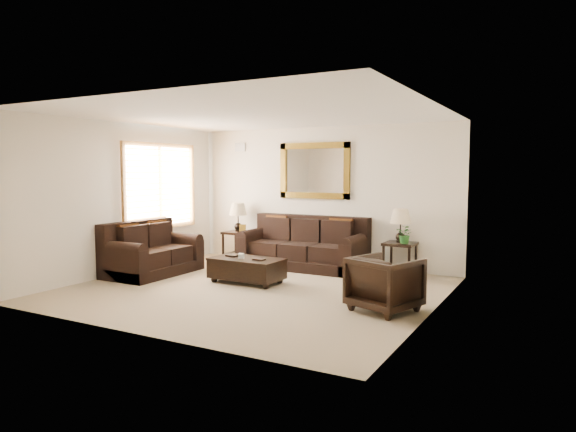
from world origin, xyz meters
The scene contains 11 objects.
room centered at (0.00, 0.00, 1.35)m, with size 5.51×5.01×2.71m.
window centered at (-2.70, 0.90, 1.55)m, with size 0.07×1.96×1.66m.
mirror centered at (-0.15, 2.47, 1.85)m, with size 1.50×0.06×1.10m.
air_vent centered at (-1.90, 2.48, 2.35)m, with size 0.25×0.02×0.18m, color #999999.
sofa centered at (-0.15, 2.03, 0.35)m, with size 2.39×1.03×0.98m.
loveseat centered at (-2.29, 0.16, 0.35)m, with size 1.00×1.68×0.94m.
end_table_left centered at (-1.77, 2.19, 0.77)m, with size 0.54×0.54×1.18m.
end_table_right centered at (1.68, 2.19, 0.77)m, with size 0.53×0.53×1.18m.
coffee_table centered at (-0.36, 0.36, 0.25)m, with size 1.22×0.69×0.51m.
armchair centered at (2.18, -0.21, 0.40)m, with size 0.78×0.73×0.80m, color black.
potted_plant centered at (1.79, 2.10, 0.71)m, with size 0.29×0.32×0.25m, color #1E551D.
Camera 1 is at (4.24, -6.66, 1.84)m, focal length 32.00 mm.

